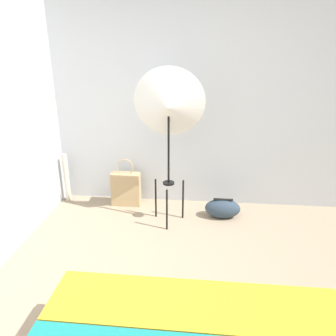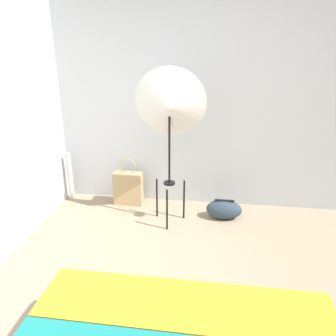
# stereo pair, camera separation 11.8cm
# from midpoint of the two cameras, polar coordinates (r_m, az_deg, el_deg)

# --- Properties ---
(ground_plane) EXTENTS (14.00, 14.00, 0.00)m
(ground_plane) POSITION_cam_midpoint_polar(r_m,az_deg,el_deg) (2.52, -5.79, -26.26)
(ground_plane) COLOR gray
(wall_back) EXTENTS (8.00, 0.05, 2.60)m
(wall_back) POSITION_cam_midpoint_polar(r_m,az_deg,el_deg) (3.82, -0.30, 12.44)
(wall_back) COLOR #B7BCC1
(wall_back) RESTS_ON ground_plane
(wall_side_left) EXTENTS (0.05, 8.00, 2.60)m
(wall_side_left) POSITION_cam_midpoint_polar(r_m,az_deg,el_deg) (3.28, -27.96, 8.75)
(wall_side_left) COLOR #B7BCC1
(wall_side_left) RESTS_ON ground_plane
(photo_umbrella) EXTENTS (0.72, 0.34, 1.66)m
(photo_umbrella) POSITION_cam_midpoint_polar(r_m,az_deg,el_deg) (3.27, -0.95, 10.70)
(photo_umbrella) COLOR black
(photo_umbrella) RESTS_ON ground_plane
(tote_bag) EXTENTS (0.35, 0.14, 0.59)m
(tote_bag) POSITION_cam_midpoint_polar(r_m,az_deg,el_deg) (4.01, -8.16, -3.57)
(tote_bag) COLOR tan
(tote_bag) RESTS_ON ground_plane
(duffel_bag) EXTENTS (0.40, 0.22, 0.23)m
(duffel_bag) POSITION_cam_midpoint_polar(r_m,az_deg,el_deg) (3.77, 8.60, -6.98)
(duffel_bag) COLOR #2D3D4C
(duffel_bag) RESTS_ON ground_plane
(paper_roll) EXTENTS (0.06, 0.06, 0.61)m
(paper_roll) POSITION_cam_midpoint_polar(r_m,az_deg,el_deg) (4.25, -18.02, -1.64)
(paper_roll) COLOR beige
(paper_roll) RESTS_ON ground_plane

